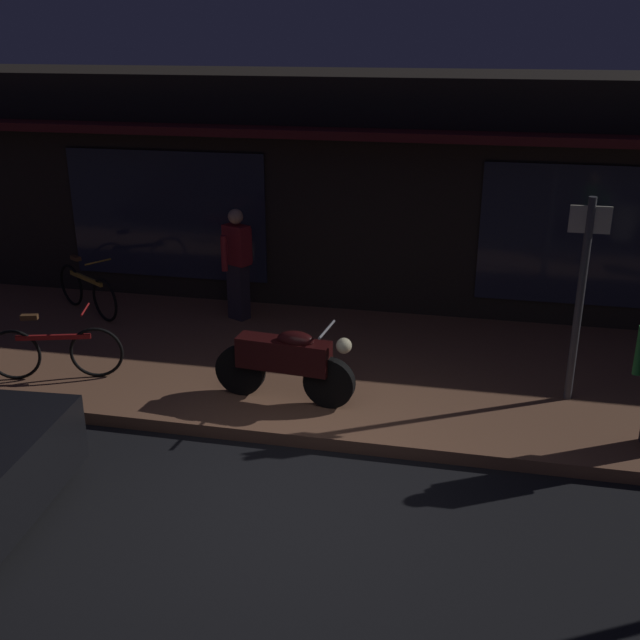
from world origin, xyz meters
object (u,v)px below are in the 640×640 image
Objects in this scene: bicycle_extra at (55,352)px; person_photographer at (237,262)px; bicycle_parked at (87,290)px; sign_post at (581,289)px; motorcycle at (286,361)px.

person_photographer is (1.57, 2.49, 0.52)m from bicycle_extra.
person_photographer is (2.33, 0.26, 0.52)m from bicycle_parked.
bicycle_parked and bicycle_extra have the same top height.
sign_post reaches higher than person_photographer.
motorcycle is 2.86m from person_photographer.
bicycle_parked is 7.16m from sign_post.
bicycle_extra is 0.67× the size of sign_post.
motorcycle is 1.02× the size of person_photographer.
person_photographer reaches higher than motorcycle.
bicycle_parked is (-3.70, 2.23, -0.14)m from motorcycle.
bicycle_extra is (0.75, -2.24, 0.00)m from bicycle_parked.
sign_post reaches higher than bicycle_parked.
bicycle_extra is 2.99m from person_photographer.
bicycle_extra is 6.30m from sign_post.
bicycle_parked is at bearing -173.72° from person_photographer.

